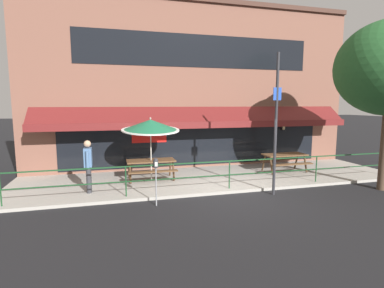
# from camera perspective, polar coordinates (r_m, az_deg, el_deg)

# --- Properties ---
(ground_plane) EXTENTS (120.00, 120.00, 0.00)m
(ground_plane) POSITION_cam_1_polar(r_m,az_deg,el_deg) (10.20, 7.73, -9.36)
(ground_plane) COLOR black
(patio_deck) EXTENTS (15.00, 4.00, 0.10)m
(patio_deck) POSITION_cam_1_polar(r_m,az_deg,el_deg) (11.98, 4.00, -6.48)
(patio_deck) COLOR #ADA89E
(patio_deck) RESTS_ON ground
(restaurant_building) EXTENTS (15.00, 1.60, 7.52)m
(restaurant_building) POSITION_cam_1_polar(r_m,az_deg,el_deg) (13.76, 1.05, 10.82)
(restaurant_building) COLOR brown
(restaurant_building) RESTS_ON ground
(patio_railing) EXTENTS (13.84, 0.04, 0.97)m
(patio_railing) POSITION_cam_1_polar(r_m,az_deg,el_deg) (10.26, 7.16, -4.63)
(patio_railing) COLOR #194723
(patio_railing) RESTS_ON patio_deck
(picnic_table_left) EXTENTS (1.80, 1.42, 0.76)m
(picnic_table_left) POSITION_cam_1_polar(r_m,az_deg,el_deg) (11.47, -7.81, -3.81)
(picnic_table_left) COLOR brown
(picnic_table_left) RESTS_ON patio_deck
(picnic_table_centre) EXTENTS (1.80, 1.42, 0.76)m
(picnic_table_centre) POSITION_cam_1_polar(r_m,az_deg,el_deg) (13.28, 17.22, -2.52)
(picnic_table_centre) COLOR brown
(picnic_table_centre) RESTS_ON patio_deck
(patio_umbrella_left) EXTENTS (2.14, 2.14, 2.39)m
(patio_umbrella_left) POSITION_cam_1_polar(r_m,az_deg,el_deg) (11.21, -7.91, 3.53)
(patio_umbrella_left) COLOR #B7B2A8
(patio_umbrella_left) RESTS_ON patio_deck
(pedestrian_walking) EXTENTS (0.24, 0.62, 1.71)m
(pedestrian_walking) POSITION_cam_1_polar(r_m,az_deg,el_deg) (10.26, -19.16, -3.53)
(pedestrian_walking) COLOR #333338
(pedestrian_walking) RESTS_ON patio_deck
(parking_meter_near) EXTENTS (0.15, 0.16, 1.42)m
(parking_meter_near) POSITION_cam_1_polar(r_m,az_deg,el_deg) (8.73, -6.91, -4.46)
(parking_meter_near) COLOR gray
(parking_meter_near) RESTS_ON ground
(street_sign_pole) EXTENTS (0.28, 0.09, 4.56)m
(street_sign_pole) POSITION_cam_1_polar(r_m,az_deg,el_deg) (9.94, 15.69, 3.71)
(street_sign_pole) COLOR #2D2D33
(street_sign_pole) RESTS_ON ground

